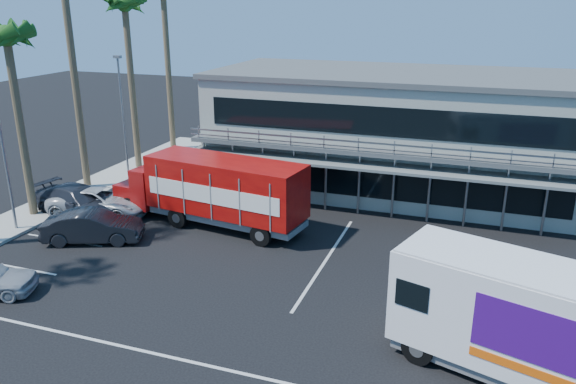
% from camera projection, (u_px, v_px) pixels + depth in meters
% --- Properties ---
extents(ground, '(120.00, 120.00, 0.00)m').
position_uv_depth(ground, '(262.00, 282.00, 23.94)').
color(ground, black).
rests_on(ground, ground).
extents(building, '(22.40, 12.00, 7.30)m').
position_uv_depth(building, '(394.00, 131.00, 35.16)').
color(building, '#9CA193').
rests_on(building, ground).
extents(curb_strip, '(3.00, 32.00, 0.16)m').
position_uv_depth(curb_strip, '(69.00, 197.00, 33.97)').
color(curb_strip, '#A5A399').
rests_on(curb_strip, ground).
extents(palm_c, '(2.80, 2.80, 10.75)m').
position_uv_depth(palm_c, '(8.00, 46.00, 28.31)').
color(palm_c, brown).
rests_on(palm_c, ground).
extents(palm_e, '(2.80, 2.80, 12.25)m').
position_uv_depth(palm_e, '(125.00, 14.00, 36.74)').
color(palm_e, brown).
rests_on(palm_e, ground).
extents(light_pole_near, '(0.50, 0.25, 8.09)m').
position_uv_depth(light_pole_near, '(3.00, 147.00, 27.83)').
color(light_pole_near, gray).
rests_on(light_pole_near, ground).
extents(light_pole_far, '(0.50, 0.25, 8.09)m').
position_uv_depth(light_pole_far, '(123.00, 111.00, 36.76)').
color(light_pole_far, gray).
rests_on(light_pole_far, ground).
extents(red_truck, '(11.25, 4.12, 3.70)m').
position_uv_depth(red_truck, '(214.00, 189.00, 29.34)').
color(red_truck, maroon).
rests_on(red_truck, ground).
extents(white_van, '(8.38, 4.96, 3.87)m').
position_uv_depth(white_van, '(524.00, 320.00, 17.24)').
color(white_van, white).
rests_on(white_van, ground).
extents(parked_car_b, '(5.06, 3.33, 1.58)m').
position_uv_depth(parked_car_b, '(93.00, 227.00, 27.73)').
color(parked_car_b, black).
rests_on(parked_car_b, ground).
extents(parked_car_c, '(5.94, 3.50, 1.55)m').
position_uv_depth(parked_car_c, '(100.00, 202.00, 31.22)').
color(parked_car_c, silver).
rests_on(parked_car_c, ground).
extents(parked_car_d, '(5.99, 3.21, 1.65)m').
position_uv_depth(parked_car_d, '(80.00, 201.00, 31.16)').
color(parked_car_d, '#272B34').
rests_on(parked_car_d, ground).
extents(parked_car_e, '(4.34, 2.98, 1.37)m').
position_uv_depth(parked_car_e, '(178.00, 178.00, 35.64)').
color(parked_car_e, gray).
rests_on(parked_car_e, ground).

